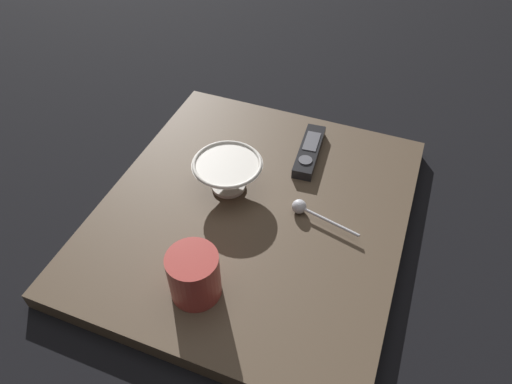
{
  "coord_description": "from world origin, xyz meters",
  "views": [
    {
      "loc": [
        -0.24,
        0.59,
        0.74
      ],
      "look_at": [
        0.0,
        -0.03,
        0.06
      ],
      "focal_mm": 32.91,
      "sensor_mm": 36.0,
      "label": 1
    }
  ],
  "objects_px": {
    "coffee_mug": "(194,275)",
    "teaspoon": "(304,209)",
    "cereal_bowl": "(228,173)",
    "tv_remote_near": "(309,151)"
  },
  "relations": [
    {
      "from": "coffee_mug",
      "to": "tv_remote_near",
      "type": "height_order",
      "value": "coffee_mug"
    },
    {
      "from": "cereal_bowl",
      "to": "teaspoon",
      "type": "height_order",
      "value": "cereal_bowl"
    },
    {
      "from": "teaspoon",
      "to": "tv_remote_near",
      "type": "height_order",
      "value": "teaspoon"
    },
    {
      "from": "tv_remote_near",
      "to": "coffee_mug",
      "type": "bearing_deg",
      "value": 78.91
    },
    {
      "from": "cereal_bowl",
      "to": "teaspoon",
      "type": "xyz_separation_m",
      "value": [
        -0.17,
        0.02,
        -0.02
      ]
    },
    {
      "from": "teaspoon",
      "to": "tv_remote_near",
      "type": "distance_m",
      "value": 0.18
    },
    {
      "from": "cereal_bowl",
      "to": "tv_remote_near",
      "type": "height_order",
      "value": "cereal_bowl"
    },
    {
      "from": "coffee_mug",
      "to": "teaspoon",
      "type": "xyz_separation_m",
      "value": [
        -0.12,
        -0.24,
        -0.03
      ]
    },
    {
      "from": "teaspoon",
      "to": "cereal_bowl",
      "type": "bearing_deg",
      "value": -5.34
    },
    {
      "from": "coffee_mug",
      "to": "teaspoon",
      "type": "bearing_deg",
      "value": -116.86
    }
  ]
}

